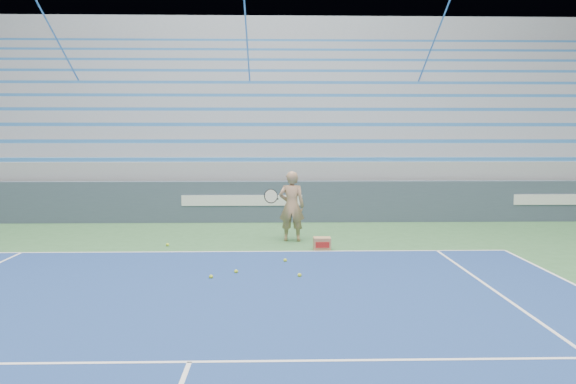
# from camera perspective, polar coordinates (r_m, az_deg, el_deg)

# --- Properties ---
(sponsor_barrier) EXTENTS (30.00, 0.32, 1.10)m
(sponsor_barrier) POSITION_cam_1_polar(r_m,az_deg,el_deg) (15.10, -4.65, -0.98)
(sponsor_barrier) COLOR #3C4A5C
(sponsor_barrier) RESTS_ON ground
(bleachers) EXTENTS (31.00, 9.15, 7.30)m
(bleachers) POSITION_cam_1_polar(r_m,az_deg,el_deg) (20.71, -3.80, 5.81)
(bleachers) COLOR #999DA1
(bleachers) RESTS_ON ground
(tennis_player) EXTENTS (0.91, 0.84, 1.54)m
(tennis_player) POSITION_cam_1_polar(r_m,az_deg,el_deg) (12.24, 0.35, -1.44)
(tennis_player) COLOR tan
(tennis_player) RESTS_ON ground
(ball_box) EXTENTS (0.34, 0.27, 0.26)m
(ball_box) POSITION_cam_1_polar(r_m,az_deg,el_deg) (11.39, 3.47, -5.27)
(ball_box) COLOR #A87C51
(ball_box) RESTS_ON ground
(tennis_ball_0) EXTENTS (0.07, 0.07, 0.07)m
(tennis_ball_0) POSITION_cam_1_polar(r_m,az_deg,el_deg) (12.04, -12.14, -5.25)
(tennis_ball_0) COLOR #CAE22E
(tennis_ball_0) RESTS_ON ground
(tennis_ball_1) EXTENTS (0.07, 0.07, 0.07)m
(tennis_ball_1) POSITION_cam_1_polar(r_m,az_deg,el_deg) (10.31, -0.29, -6.96)
(tennis_ball_1) COLOR #CAE22E
(tennis_ball_1) RESTS_ON ground
(tennis_ball_2) EXTENTS (0.07, 0.07, 0.07)m
(tennis_ball_2) POSITION_cam_1_polar(r_m,az_deg,el_deg) (9.23, 1.18, -8.45)
(tennis_ball_2) COLOR #CAE22E
(tennis_ball_2) RESTS_ON ground
(tennis_ball_3) EXTENTS (0.07, 0.07, 0.07)m
(tennis_ball_3) POSITION_cam_1_polar(r_m,az_deg,el_deg) (9.52, -5.30, -8.05)
(tennis_ball_3) COLOR #CAE22E
(tennis_ball_3) RESTS_ON ground
(tennis_ball_4) EXTENTS (0.07, 0.07, 0.07)m
(tennis_ball_4) POSITION_cam_1_polar(r_m,az_deg,el_deg) (9.21, -7.83, -8.53)
(tennis_ball_4) COLOR #CAE22E
(tennis_ball_4) RESTS_ON ground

